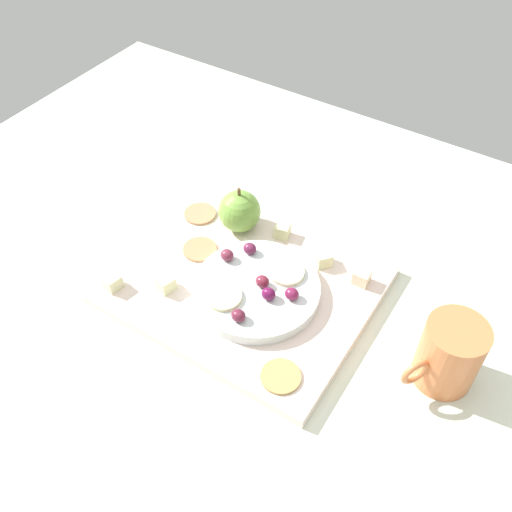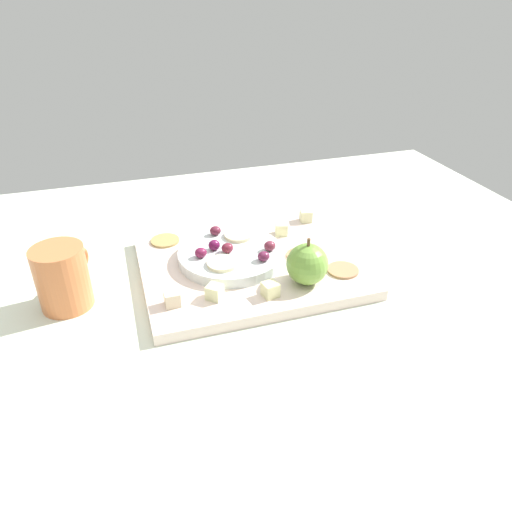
% 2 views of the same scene
% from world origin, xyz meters
% --- Properties ---
extents(table, '(1.22, 1.00, 0.04)m').
position_xyz_m(table, '(0.00, 0.00, 0.02)').
color(table, silver).
rests_on(table, ground).
extents(platter, '(0.36, 0.30, 0.02)m').
position_xyz_m(platter, '(-0.03, 0.01, 0.05)').
color(platter, beige).
rests_on(platter, table).
extents(serving_dish, '(0.18, 0.18, 0.02)m').
position_xyz_m(serving_dish, '(-0.06, 0.03, 0.07)').
color(serving_dish, silver).
rests_on(serving_dish, platter).
extents(apple_whole, '(0.07, 0.07, 0.07)m').
position_xyz_m(apple_whole, '(0.03, -0.08, 0.09)').
color(apple_whole, '#70A03D').
rests_on(apple_whole, platter).
extents(apple_stem, '(0.01, 0.01, 0.01)m').
position_xyz_m(apple_stem, '(0.03, -0.08, 0.13)').
color(apple_stem, brown).
rests_on(apple_stem, apple_whole).
extents(cheese_cube_0, '(0.03, 0.03, 0.02)m').
position_xyz_m(cheese_cube_0, '(-0.11, -0.08, 0.07)').
color(cheese_cube_0, beige).
rests_on(cheese_cube_0, platter).
extents(cheese_cube_1, '(0.02, 0.02, 0.02)m').
position_xyz_m(cheese_cube_1, '(-0.18, -0.07, 0.07)').
color(cheese_cube_1, beige).
rests_on(cheese_cube_1, platter).
extents(cheese_cube_2, '(0.03, 0.03, 0.02)m').
position_xyz_m(cheese_cube_2, '(0.05, 0.09, 0.07)').
color(cheese_cube_2, beige).
rests_on(cheese_cube_2, platter).
extents(cheese_cube_3, '(0.03, 0.03, 0.02)m').
position_xyz_m(cheese_cube_3, '(-0.03, -0.10, 0.07)').
color(cheese_cube_3, beige).
rests_on(cheese_cube_3, platter).
extents(cheese_cube_4, '(0.03, 0.03, 0.02)m').
position_xyz_m(cheese_cube_4, '(0.12, 0.13, 0.07)').
color(cheese_cube_4, beige).
rests_on(cheese_cube_4, platter).
extents(cracker_0, '(0.05, 0.05, 0.00)m').
position_xyz_m(cracker_0, '(0.10, -0.06, 0.06)').
color(cracker_0, tan).
rests_on(cracker_0, platter).
extents(cracker_1, '(0.05, 0.05, 0.00)m').
position_xyz_m(cracker_1, '(0.06, -0.00, 0.06)').
color(cracker_1, tan).
rests_on(cracker_1, platter).
extents(cracker_2, '(0.05, 0.05, 0.00)m').
position_xyz_m(cracker_2, '(-0.16, 0.12, 0.06)').
color(cracker_2, tan).
rests_on(cracker_2, platter).
extents(grape_0, '(0.02, 0.02, 0.02)m').
position_xyz_m(grape_0, '(-0.07, 0.09, 0.09)').
color(grape_0, maroon).
rests_on(grape_0, serving_dish).
extents(grape_1, '(0.02, 0.02, 0.02)m').
position_xyz_m(grape_1, '(-0.09, 0.04, 0.09)').
color(grape_1, '#5F123F').
rests_on(grape_1, serving_dish).
extents(grape_2, '(0.02, 0.02, 0.02)m').
position_xyz_m(grape_2, '(-0.07, 0.02, 0.09)').
color(grape_2, maroon).
rests_on(grape_2, serving_dish).
extents(grape_3, '(0.02, 0.02, 0.02)m').
position_xyz_m(grape_3, '(-0.02, -0.02, 0.09)').
color(grape_3, '#631F3E').
rests_on(grape_3, serving_dish).
extents(grape_4, '(0.02, 0.02, 0.02)m').
position_xyz_m(grape_4, '(-0.00, 0.01, 0.09)').
color(grape_4, maroon).
rests_on(grape_4, serving_dish).
extents(grape_5, '(0.02, 0.02, 0.02)m').
position_xyz_m(grape_5, '(-0.12, 0.02, 0.09)').
color(grape_5, maroon).
rests_on(grape_5, serving_dish).
extents(apple_slice_0, '(0.05, 0.05, 0.01)m').
position_xyz_m(apple_slice_0, '(-0.04, 0.07, 0.08)').
color(apple_slice_0, beige).
rests_on(apple_slice_0, serving_dish).
extents(apple_slice_1, '(0.05, 0.05, 0.01)m').
position_xyz_m(apple_slice_1, '(-0.09, -0.02, 0.08)').
color(apple_slice_1, beige).
rests_on(apple_slice_1, serving_dish).
extents(cup, '(0.08, 0.10, 0.10)m').
position_xyz_m(cup, '(-0.33, 0.01, 0.09)').
color(cup, '#D37442').
rests_on(cup, table).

